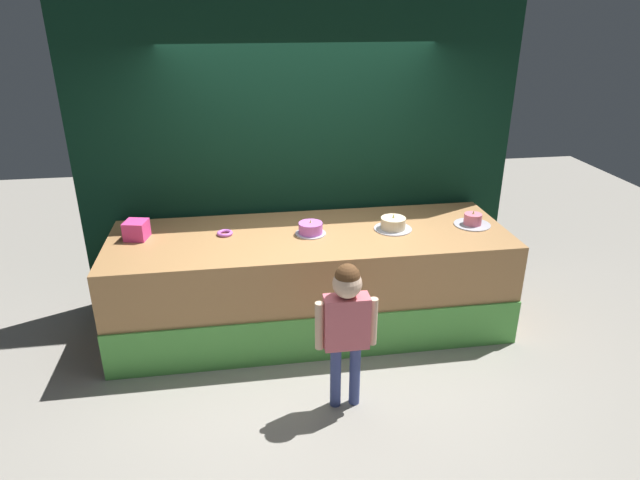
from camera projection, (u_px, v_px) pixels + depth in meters
name	position (u px, v px, depth m)	size (l,w,h in m)	color
ground_plane	(321.00, 359.00, 4.74)	(12.00, 12.00, 0.00)	gray
stage_platform	(311.00, 281.00, 5.08)	(3.55, 1.19, 0.93)	#B27F4C
curtain_backdrop	(300.00, 158.00, 5.32)	(4.21, 0.08, 2.89)	black
child_figure	(346.00, 317.00, 3.92)	(0.46, 0.21, 1.18)	#3F4C8C
pink_box	(136.00, 230.00, 4.77)	(0.18, 0.19, 0.16)	#F53F94
donut	(225.00, 233.00, 4.87)	(0.14, 0.14, 0.03)	#CC66D8
cake_left	(311.00, 229.00, 4.87)	(0.27, 0.27, 0.14)	silver
cake_center	(393.00, 224.00, 4.97)	(0.34, 0.34, 0.15)	silver
cake_right	(473.00, 221.00, 5.07)	(0.33, 0.33, 0.15)	silver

